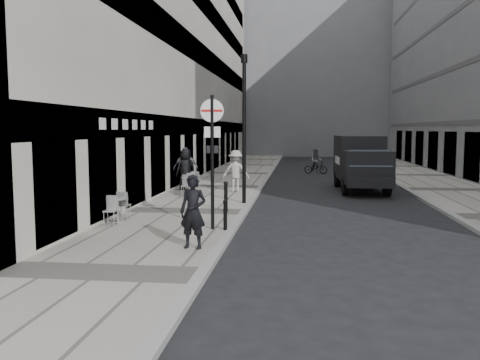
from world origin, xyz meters
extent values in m
plane|color=black|center=(0.00, 0.00, 0.00)|extent=(120.00, 120.00, 0.00)
cube|color=#9F9A90|center=(-2.00, 18.00, 0.06)|extent=(4.00, 60.00, 0.12)
cube|color=#9F9A90|center=(9.00, 18.00, 0.06)|extent=(4.00, 60.00, 0.12)
cube|color=beige|center=(-6.00, 24.50, 9.00)|extent=(4.00, 45.00, 18.00)
cube|color=slate|center=(1.50, 56.00, 11.00)|extent=(24.00, 16.00, 22.00)
imported|color=black|center=(-0.58, 4.87, 1.00)|extent=(0.70, 0.52, 1.75)
cylinder|color=black|center=(-0.52, 7.24, 2.00)|extent=(0.10, 0.10, 3.75)
cylinder|color=white|center=(-0.52, 7.24, 3.45)|extent=(0.64, 0.12, 0.64)
cube|color=#B21414|center=(-0.52, 7.22, 3.45)|extent=(0.59, 0.09, 0.06)
cube|color=white|center=(-0.52, 7.27, 2.86)|extent=(0.45, 0.08, 0.30)
cylinder|color=black|center=(-0.20, 12.45, 2.82)|extent=(0.14, 0.14, 5.39)
cylinder|color=black|center=(-0.20, 12.45, 5.56)|extent=(0.25, 0.25, 0.31)
cylinder|color=black|center=(-0.15, 7.16, 0.52)|extent=(0.11, 0.11, 0.80)
cylinder|color=black|center=(-0.60, 10.35, 0.60)|extent=(0.13, 0.13, 0.97)
cylinder|color=black|center=(3.95, 16.07, 0.41)|extent=(0.31, 0.83, 0.82)
cylinder|color=black|center=(5.76, 16.13, 0.41)|extent=(0.31, 0.83, 0.82)
cylinder|color=black|center=(3.84, 19.56, 0.41)|extent=(0.31, 0.83, 0.82)
cylinder|color=black|center=(5.65, 19.62, 0.41)|extent=(0.31, 0.83, 0.82)
cube|color=black|center=(4.77, 18.77, 1.59)|extent=(2.17, 3.76, 2.05)
cube|color=black|center=(4.86, 16.00, 1.28)|extent=(2.11, 1.91, 1.44)
cube|color=#1E2328|center=(4.88, 15.23, 1.69)|extent=(1.81, 0.42, 0.76)
imported|color=black|center=(2.98, 27.09, 0.40)|extent=(1.61, 0.85, 0.80)
imported|color=slate|center=(2.98, 27.09, 0.89)|extent=(0.84, 0.72, 1.52)
imported|color=slate|center=(-3.43, 16.64, 1.11)|extent=(1.24, 0.73, 1.98)
imported|color=#A8A39B|center=(-0.95, 15.88, 1.06)|extent=(1.23, 0.73, 1.88)
imported|color=black|center=(-3.37, 16.45, 1.08)|extent=(1.12, 1.01, 1.92)
cylinder|color=silver|center=(-2.80, 15.33, 0.13)|extent=(0.44, 0.44, 0.03)
cylinder|color=silver|center=(-2.80, 15.33, 0.50)|extent=(0.06, 0.06, 0.74)
cylinder|color=silver|center=(-2.80, 15.33, 0.87)|extent=(0.70, 0.70, 0.03)
cylinder|color=silver|center=(-3.60, 8.03, 0.13)|extent=(0.42, 0.42, 0.03)
cylinder|color=silver|center=(-3.60, 8.03, 0.48)|extent=(0.06, 0.06, 0.70)
cylinder|color=silver|center=(-3.60, 8.03, 0.83)|extent=(0.67, 0.67, 0.03)
cylinder|color=#AFAFB1|center=(-2.80, 14.51, 0.14)|extent=(0.44, 0.44, 0.03)
cylinder|color=#AFAFB1|center=(-2.80, 14.51, 0.50)|extent=(0.06, 0.06, 0.75)
cylinder|color=#AFAFB1|center=(-2.80, 14.51, 0.88)|extent=(0.71, 0.71, 0.03)
camera|label=1|loc=(1.90, -6.73, 2.93)|focal=38.00mm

